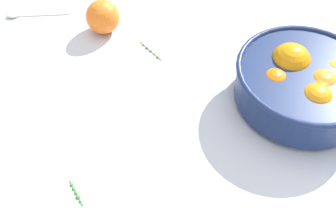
{
  "coord_description": "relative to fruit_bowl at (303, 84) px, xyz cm",
  "views": [
    {
      "loc": [
        6.34,
        -51.42,
        63.31
      ],
      "look_at": [
        -1.1,
        -2.35,
        4.17
      ],
      "focal_mm": 40.87,
      "sensor_mm": 36.0,
      "label": 1
    }
  ],
  "objects": [
    {
      "name": "spoon",
      "position": [
        -69.59,
        19.69,
        -4.96
      ],
      "size": [
        16.54,
        5.16,
        1.0
      ],
      "color": "silver",
      "rests_on": "ground_plane"
    },
    {
      "name": "loose_orange_0",
      "position": [
        -47.6,
        17.01,
        -1.12
      ],
      "size": [
        8.53,
        8.53,
        8.53
      ],
      "primitive_type": "sphere",
      "color": "orange",
      "rests_on": "ground_plane"
    },
    {
      "name": "ground_plane",
      "position": [
        -26.01,
        -6.64,
        -6.89
      ],
      "size": [
        135.39,
        101.7,
        3.0
      ],
      "primitive_type": "cube",
      "color": "silver"
    },
    {
      "name": "fruit_bowl",
      "position": [
        0.0,
        0.0,
        0.0
      ],
      "size": [
        28.74,
        28.74,
        11.61
      ],
      "color": "navy",
      "rests_on": "ground_plane"
    },
    {
      "name": "herb_sprig_1",
      "position": [
        -40.99,
        -28.75,
        -5.12
      ],
      "size": [
        4.1,
        4.63,
        0.89
      ],
      "color": "#348332",
      "rests_on": "ground_plane"
    },
    {
      "name": "herb_sprig_0",
      "position": [
        -34.36,
        10.74,
        -5.12
      ],
      "size": [
        6.69,
        6.09,
        0.9
      ],
      "color": "#56793D",
      "rests_on": "ground_plane"
    }
  ]
}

